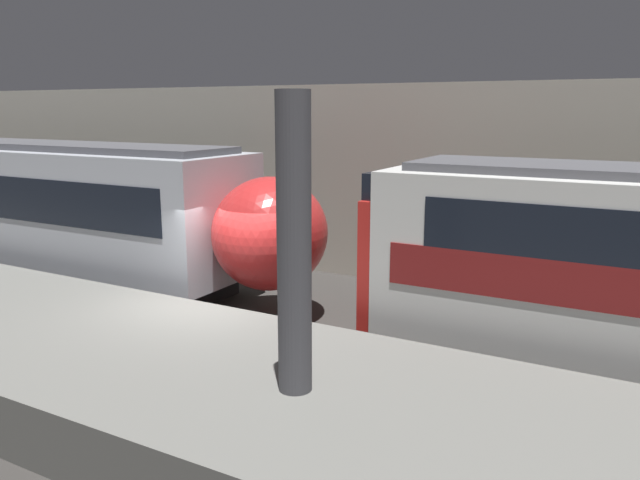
{
  "coord_description": "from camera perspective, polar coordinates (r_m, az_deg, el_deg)",
  "views": [
    {
      "loc": [
        7.31,
        -8.78,
        4.51
      ],
      "look_at": [
        1.99,
        0.84,
        2.17
      ],
      "focal_mm": 35.0,
      "sensor_mm": 36.0,
      "label": 1
    }
  ],
  "objects": [
    {
      "name": "ground_plane",
      "position": [
        12.29,
        -10.22,
        -9.72
      ],
      "size": [
        120.0,
        120.0,
        0.0
      ],
      "primitive_type": "plane",
      "color": "#33302D"
    },
    {
      "name": "platform",
      "position": [
        10.66,
        -17.8,
        -10.92
      ],
      "size": [
        40.0,
        4.34,
        0.92
      ],
      "color": "slate",
      "rests_on": "ground"
    },
    {
      "name": "station_rear_barrier",
      "position": [
        16.73,
        2.82,
        5.28
      ],
      "size": [
        50.0,
        0.15,
        5.11
      ],
      "color": "#B2AD9E",
      "rests_on": "ground"
    },
    {
      "name": "support_pillar_near",
      "position": [
        7.72,
        -2.38,
        -0.61
      ],
      "size": [
        0.43,
        0.43,
        3.8
      ],
      "color": "#47474C",
      "rests_on": "platform"
    },
    {
      "name": "train_modern",
      "position": [
        18.99,
        -25.49,
        2.8
      ],
      "size": [
        17.96,
        2.86,
        3.63
      ],
      "color": "black",
      "rests_on": "ground"
    }
  ]
}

